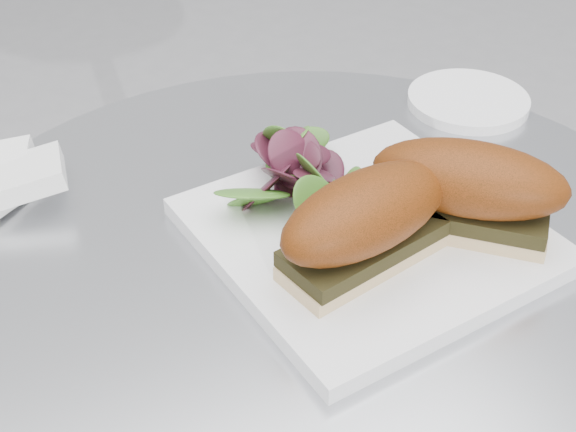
# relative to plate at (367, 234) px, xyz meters

# --- Properties ---
(plate) EXTENTS (0.30, 0.30, 0.02)m
(plate) POSITION_rel_plate_xyz_m (0.00, 0.00, 0.00)
(plate) COLOR white
(plate) RESTS_ON table
(sandwich_left) EXTENTS (0.17, 0.11, 0.08)m
(sandwich_left) POSITION_rel_plate_xyz_m (-0.03, -0.04, 0.05)
(sandwich_left) COLOR #CEB581
(sandwich_left) RESTS_ON plate
(sandwich_right) EXTENTS (0.17, 0.16, 0.08)m
(sandwich_right) POSITION_rel_plate_xyz_m (0.07, -0.03, 0.05)
(sandwich_right) COLOR #CEB581
(sandwich_right) RESTS_ON plate
(salad) EXTENTS (0.12, 0.12, 0.05)m
(salad) POSITION_rel_plate_xyz_m (-0.03, 0.08, 0.03)
(salad) COLOR #51872C
(salad) RESTS_ON plate
(napkin) EXTENTS (0.18, 0.18, 0.02)m
(napkin) POSITION_rel_plate_xyz_m (-0.28, 0.20, 0.00)
(napkin) COLOR white
(napkin) RESTS_ON table
(saucer) EXTENTS (0.13, 0.13, 0.01)m
(saucer) POSITION_rel_plate_xyz_m (0.22, 0.17, -0.00)
(saucer) COLOR white
(saucer) RESTS_ON table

